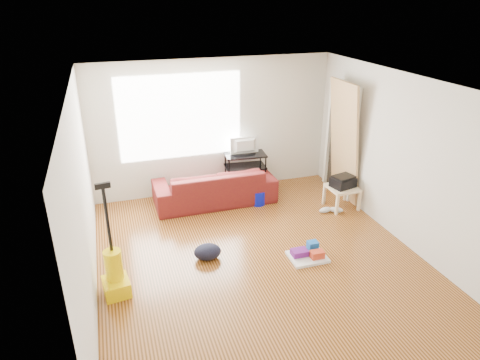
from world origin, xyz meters
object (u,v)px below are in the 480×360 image
object	(u,v)px
tv_stand	(245,172)
backpack	(208,258)
bucket	(258,204)
vacuum	(115,274)
cleaning_tray	(308,254)
side_table	(342,190)
sofa	(215,201)

from	to	relation	value
tv_stand	backpack	size ratio (longest dim) A/B	2.01
bucket	vacuum	size ratio (longest dim) A/B	0.17
bucket	tv_stand	bearing A→B (deg)	94.56
tv_stand	cleaning_tray	size ratio (longest dim) A/B	1.48
side_table	cleaning_tray	world-z (taller)	side_table
backpack	vacuum	distance (m)	1.38
bucket	cleaning_tray	xyz separation A→B (m)	(0.10, -1.84, 0.06)
tv_stand	backpack	bearing A→B (deg)	-116.48
side_table	bucket	distance (m)	1.52
side_table	bucket	xyz separation A→B (m)	(-1.37, 0.57, -0.34)
tv_stand	vacuum	distance (m)	3.49
sofa	vacuum	bearing A→B (deg)	48.98
sofa	tv_stand	distance (m)	0.82
sofa	vacuum	world-z (taller)	vacuum
tv_stand	vacuum	size ratio (longest dim) A/B	0.53
side_table	backpack	distance (m)	2.81
backpack	side_table	bearing A→B (deg)	19.27
tv_stand	backpack	distance (m)	2.40
cleaning_tray	vacuum	size ratio (longest dim) A/B	0.36
sofa	bucket	distance (m)	0.80
side_table	backpack	size ratio (longest dim) A/B	1.27
sofa	vacuum	size ratio (longest dim) A/B	1.44
tv_stand	side_table	size ratio (longest dim) A/B	1.59
side_table	vacuum	world-z (taller)	vacuum
backpack	cleaning_tray	bearing A→B (deg)	-15.47
tv_stand	sofa	bearing A→B (deg)	-153.04
vacuum	tv_stand	bearing A→B (deg)	36.06
tv_stand	side_table	xyz separation A→B (m)	(1.42, -1.17, -0.05)
tv_stand	bucket	bearing A→B (deg)	-80.28
vacuum	cleaning_tray	bearing A→B (deg)	-8.29
vacuum	backpack	bearing A→B (deg)	9.32
sofa	bucket	xyz separation A→B (m)	(0.72, -0.33, 0.00)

